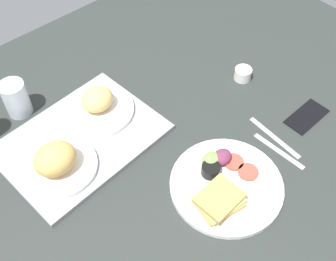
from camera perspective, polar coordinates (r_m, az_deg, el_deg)
The scene contains 10 objects.
ground_plane at distance 121.14cm, azimuth 0.24°, elevation -2.95°, with size 190.00×150.00×3.00cm, color #282D2B.
serving_tray at distance 123.57cm, azimuth -11.89°, elevation -1.25°, with size 45.00×33.00×1.60cm, color gray.
bread_plate_near at distance 114.88cm, azimuth -15.02°, elevation -4.17°, with size 20.61×20.61×9.37cm.
bread_plate_far at distance 126.96cm, azimuth -9.64°, elevation 3.49°, with size 21.91×21.91×8.24cm.
plate_with_salad at distance 112.31cm, azimuth 7.69°, elevation -7.31°, with size 30.44×30.44×5.40cm.
drinking_glass at distance 133.15cm, azimuth -20.18°, elevation 4.16°, with size 7.59×7.59×11.36cm, color silver.
espresso_cup at distance 140.22cm, azimuth 10.26°, elevation 7.67°, with size 5.60×5.60×4.00cm, color silver.
fork at distance 123.37cm, azimuth 15.00°, elevation -2.72°, with size 17.00×1.40×0.50cm, color #B7B7BC.
knife at distance 126.17cm, azimuth 14.44°, elevation -0.90°, with size 19.00×1.40×0.50cm, color #B7B7BC.
cell_phone at distance 134.24cm, azimuth 18.55°, elevation 1.89°, with size 14.40×7.20×0.80cm, color black.
Camera 1 is at (-48.08, -52.88, 96.31)cm, focal length 44.33 mm.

